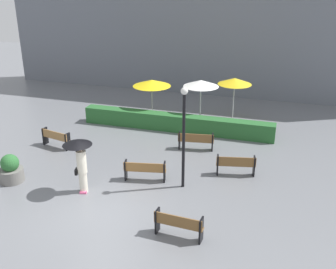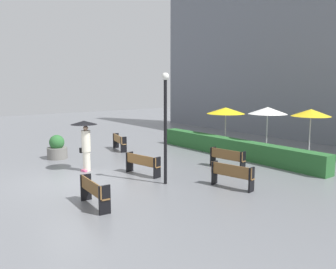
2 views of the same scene
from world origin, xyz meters
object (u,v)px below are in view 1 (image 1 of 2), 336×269
(bench_mid_center, at_px, (145,170))
(bench_far_right, at_px, (236,164))
(pedestrian_with_umbrella, at_px, (80,158))
(patio_umbrella_yellow_far, at_px, (235,81))
(planter_pot, at_px, (11,170))
(patio_umbrella_yellow, at_px, (152,83))
(bench_near_right, at_px, (178,224))
(patio_umbrella_white, at_px, (201,83))
(bench_far_left, at_px, (56,137))
(bench_back_row, at_px, (196,140))
(lamp_post, at_px, (184,128))

(bench_mid_center, bearing_deg, bench_far_right, 23.89)
(pedestrian_with_umbrella, xyz_separation_m, patio_umbrella_yellow_far, (4.42, 9.86, 0.82))
(planter_pot, bearing_deg, patio_umbrella_yellow, 70.05)
(bench_mid_center, height_order, pedestrian_with_umbrella, pedestrian_with_umbrella)
(bench_near_right, bearing_deg, patio_umbrella_yellow, 113.30)
(patio_umbrella_white, bearing_deg, bench_far_left, -139.24)
(patio_umbrella_yellow, distance_m, patio_umbrella_white, 2.81)
(bench_near_right, xyz_separation_m, planter_pot, (-7.58, 1.65, 0.00))
(bench_back_row, bearing_deg, lamp_post, -84.79)
(bench_far_left, xyz_separation_m, patio_umbrella_yellow, (3.23, 5.10, 1.67))
(pedestrian_with_umbrella, distance_m, lamp_post, 4.11)
(bench_far_right, bearing_deg, patio_umbrella_yellow, 135.70)
(bench_back_row, height_order, patio_umbrella_yellow_far, patio_umbrella_yellow_far)
(bench_far_left, relative_size, lamp_post, 0.40)
(patio_umbrella_white, distance_m, patio_umbrella_yellow_far, 2.05)
(bench_mid_center, distance_m, lamp_post, 2.59)
(bench_back_row, bearing_deg, bench_near_right, -81.34)
(bench_far_right, height_order, patio_umbrella_white, patio_umbrella_white)
(bench_back_row, xyz_separation_m, patio_umbrella_yellow_far, (1.08, 4.70, 1.80))
(pedestrian_with_umbrella, bearing_deg, patio_umbrella_yellow_far, 65.85)
(patio_umbrella_yellow_far, bearing_deg, bench_mid_center, -105.92)
(bench_far_left, bearing_deg, patio_umbrella_yellow, 57.61)
(bench_near_right, relative_size, planter_pot, 1.37)
(lamp_post, distance_m, patio_umbrella_white, 7.20)
(bench_far_right, height_order, pedestrian_with_umbrella, pedestrian_with_umbrella)
(lamp_post, bearing_deg, bench_far_left, 164.40)
(bench_far_right, relative_size, planter_pot, 1.39)
(bench_far_right, xyz_separation_m, patio_umbrella_yellow_far, (-1.13, 6.76, 1.77))
(patio_umbrella_yellow, relative_size, patio_umbrella_white, 0.93)
(bench_near_right, height_order, lamp_post, lamp_post)
(pedestrian_with_umbrella, relative_size, planter_pot, 1.81)
(bench_far_right, bearing_deg, bench_near_right, -103.50)
(bench_back_row, bearing_deg, bench_far_right, -43.03)
(bench_far_right, distance_m, lamp_post, 3.16)
(bench_back_row, xyz_separation_m, bench_far_right, (2.21, -2.07, 0.02))
(bench_mid_center, xyz_separation_m, planter_pot, (-5.23, -1.64, 0.01))
(bench_back_row, distance_m, bench_near_right, 6.98)
(bench_mid_center, height_order, lamp_post, lamp_post)
(bench_far_left, bearing_deg, bench_near_right, -34.17)
(planter_pot, xyz_separation_m, patio_umbrella_white, (5.94, 8.76, 1.84))
(bench_near_right, height_order, bench_mid_center, bench_near_right)
(planter_pot, bearing_deg, bench_mid_center, 17.38)
(bench_near_right, distance_m, patio_umbrella_yellow, 11.34)
(bench_mid_center, relative_size, patio_umbrella_white, 0.69)
(bench_far_right, height_order, planter_pot, planter_pot)
(patio_umbrella_yellow_far, bearing_deg, planter_pot, -127.38)
(pedestrian_with_umbrella, relative_size, lamp_post, 0.52)
(bench_far_left, bearing_deg, lamp_post, -15.60)
(planter_pot, bearing_deg, bench_near_right, -12.26)
(bench_near_right, distance_m, patio_umbrella_white, 10.69)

